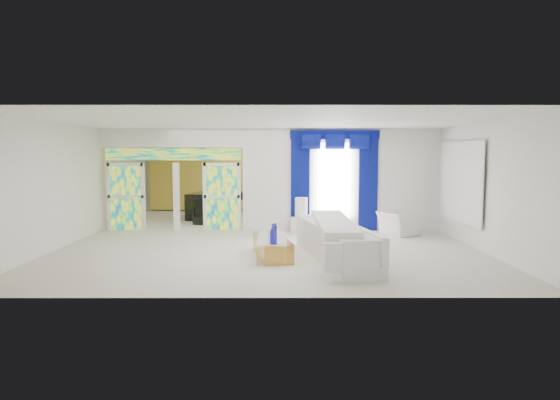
{
  "coord_description": "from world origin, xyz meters",
  "views": [
    {
      "loc": [
        0.27,
        -13.57,
        2.26
      ],
      "look_at": [
        0.3,
        -1.2,
        1.1
      ],
      "focal_mm": 31.58,
      "sensor_mm": 36.0,
      "label": 1
    }
  ],
  "objects_px": {
    "white_sofa": "(335,242)",
    "armchair": "(399,223)",
    "coffee_table": "(272,247)",
    "console_table": "(311,224)",
    "grand_piano": "(213,205)"
  },
  "relations": [
    {
      "from": "white_sofa",
      "to": "console_table",
      "type": "distance_m",
      "value": 3.85
    },
    {
      "from": "white_sofa",
      "to": "armchair",
      "type": "relative_size",
      "value": 3.91
    },
    {
      "from": "white_sofa",
      "to": "console_table",
      "type": "xyz_separation_m",
      "value": [
        -0.25,
        3.84,
        -0.16
      ]
    },
    {
      "from": "armchair",
      "to": "grand_piano",
      "type": "distance_m",
      "value": 6.73
    },
    {
      "from": "armchair",
      "to": "coffee_table",
      "type": "bearing_deg",
      "value": 103.57
    },
    {
      "from": "console_table",
      "to": "armchair",
      "type": "height_order",
      "value": "armchair"
    },
    {
      "from": "armchair",
      "to": "white_sofa",
      "type": "bearing_deg",
      "value": 119.98
    },
    {
      "from": "coffee_table",
      "to": "console_table",
      "type": "relative_size",
      "value": 1.5
    },
    {
      "from": "white_sofa",
      "to": "armchair",
      "type": "bearing_deg",
      "value": 46.14
    },
    {
      "from": "white_sofa",
      "to": "grand_piano",
      "type": "distance_m",
      "value": 7.67
    },
    {
      "from": "coffee_table",
      "to": "armchair",
      "type": "relative_size",
      "value": 1.87
    },
    {
      "from": "white_sofa",
      "to": "armchair",
      "type": "xyz_separation_m",
      "value": [
        2.16,
        3.22,
        -0.05
      ]
    },
    {
      "from": "grand_piano",
      "to": "white_sofa",
      "type": "bearing_deg",
      "value": -49.84
    },
    {
      "from": "coffee_table",
      "to": "console_table",
      "type": "xyz_separation_m",
      "value": [
        1.1,
        3.54,
        0.0
      ]
    },
    {
      "from": "white_sofa",
      "to": "grand_piano",
      "type": "height_order",
      "value": "grand_piano"
    }
  ]
}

